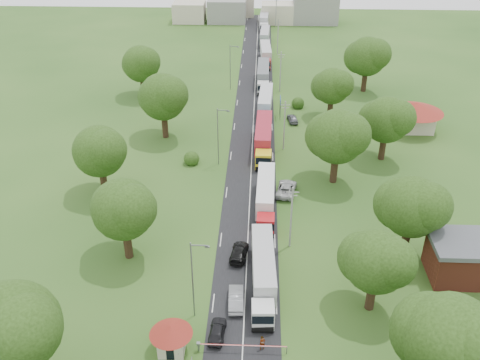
# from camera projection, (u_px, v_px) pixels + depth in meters

# --- Properties ---
(ground) EXTENTS (260.00, 260.00, 0.00)m
(ground) POSITION_uv_depth(u_px,v_px,m) (249.00, 215.00, 76.17)
(ground) COLOR #264B19
(ground) RESTS_ON ground
(road) EXTENTS (8.00, 200.00, 0.04)m
(road) POSITION_uv_depth(u_px,v_px,m) (252.00, 151.00, 93.42)
(road) COLOR black
(road) RESTS_ON ground
(boom_barrier) EXTENTS (9.22, 0.35, 1.18)m
(boom_barrier) POSITION_uv_depth(u_px,v_px,m) (229.00, 346.00, 54.22)
(boom_barrier) COLOR slate
(boom_barrier) RESTS_ON ground
(guard_booth) EXTENTS (4.40, 4.40, 3.45)m
(guard_booth) POSITION_uv_depth(u_px,v_px,m) (171.00, 335.00, 53.78)
(guard_booth) COLOR beige
(guard_booth) RESTS_ON ground
(info_sign) EXTENTS (0.12, 3.10, 4.10)m
(info_sign) POSITION_uv_depth(u_px,v_px,m) (280.00, 103.00, 104.64)
(info_sign) COLOR slate
(info_sign) RESTS_ON ground
(pole_1) EXTENTS (1.60, 0.24, 9.00)m
(pole_1) POSITION_uv_depth(u_px,v_px,m) (291.00, 216.00, 67.58)
(pole_1) COLOR gray
(pole_1) RESTS_ON ground
(pole_2) EXTENTS (1.60, 0.24, 9.00)m
(pole_2) POSITION_uv_depth(u_px,v_px,m) (284.00, 125.00, 91.71)
(pole_2) COLOR gray
(pole_2) RESTS_ON ground
(pole_3) EXTENTS (1.60, 0.24, 9.00)m
(pole_3) POSITION_uv_depth(u_px,v_px,m) (280.00, 71.00, 115.85)
(pole_3) COLOR gray
(pole_3) RESTS_ON ground
(pole_4) EXTENTS (1.60, 0.24, 9.00)m
(pole_4) POSITION_uv_depth(u_px,v_px,m) (278.00, 36.00, 139.99)
(pole_4) COLOR gray
(pole_4) RESTS_ON ground
(pole_5) EXTENTS (1.60, 0.24, 9.00)m
(pole_5) POSITION_uv_depth(u_px,v_px,m) (276.00, 11.00, 164.13)
(pole_5) COLOR gray
(pole_5) RESTS_ON ground
(lamp_0) EXTENTS (2.03, 0.22, 10.00)m
(lamp_0) POSITION_uv_depth(u_px,v_px,m) (194.00, 277.00, 56.32)
(lamp_0) COLOR slate
(lamp_0) RESTS_ON ground
(lamp_1) EXTENTS (2.03, 0.22, 10.00)m
(lamp_1) POSITION_uv_depth(u_px,v_px,m) (219.00, 134.00, 86.49)
(lamp_1) COLOR slate
(lamp_1) RESTS_ON ground
(lamp_2) EXTENTS (2.03, 0.22, 10.00)m
(lamp_2) POSITION_uv_depth(u_px,v_px,m) (231.00, 65.00, 116.66)
(lamp_2) COLOR slate
(lamp_2) RESTS_ON ground
(tree_1) EXTENTS (9.60, 9.60, 12.05)m
(tree_1) POSITION_uv_depth(u_px,v_px,m) (450.00, 339.00, 45.85)
(tree_1) COLOR #382616
(tree_1) RESTS_ON ground
(tree_2) EXTENTS (8.00, 8.00, 10.10)m
(tree_2) POSITION_uv_depth(u_px,v_px,m) (376.00, 261.00, 56.95)
(tree_2) COLOR #382616
(tree_2) RESTS_ON ground
(tree_3) EXTENTS (8.80, 8.80, 11.07)m
(tree_3) POSITION_uv_depth(u_px,v_px,m) (412.00, 206.00, 65.05)
(tree_3) COLOR #382616
(tree_3) RESTS_ON ground
(tree_4) EXTENTS (9.60, 9.60, 12.05)m
(tree_4) POSITION_uv_depth(u_px,v_px,m) (337.00, 136.00, 80.51)
(tree_4) COLOR #382616
(tree_4) RESTS_ON ground
(tree_5) EXTENTS (8.80, 8.80, 11.07)m
(tree_5) POSITION_uv_depth(u_px,v_px,m) (386.00, 119.00, 87.39)
(tree_5) COLOR #382616
(tree_5) RESTS_ON ground
(tree_6) EXTENTS (8.00, 8.00, 10.10)m
(tree_6) POSITION_uv_depth(u_px,v_px,m) (332.00, 86.00, 102.60)
(tree_6) COLOR #382616
(tree_6) RESTS_ON ground
(tree_7) EXTENTS (9.60, 9.60, 12.05)m
(tree_7) POSITION_uv_depth(u_px,v_px,m) (367.00, 56.00, 114.61)
(tree_7) COLOR #382616
(tree_7) RESTS_ON ground
(tree_9) EXTENTS (9.60, 9.60, 12.05)m
(tree_9) POSITION_uv_depth(u_px,v_px,m) (15.00, 326.00, 47.20)
(tree_9) COLOR #382616
(tree_9) RESTS_ON ground
(tree_10) EXTENTS (8.80, 8.80, 11.07)m
(tree_10) POSITION_uv_depth(u_px,v_px,m) (123.00, 208.00, 64.57)
(tree_10) COLOR #382616
(tree_10) RESTS_ON ground
(tree_11) EXTENTS (8.80, 8.80, 11.07)m
(tree_11) POSITION_uv_depth(u_px,v_px,m) (99.00, 151.00, 77.75)
(tree_11) COLOR #382616
(tree_11) RESTS_ON ground
(tree_12) EXTENTS (9.60, 9.60, 12.05)m
(tree_12) POSITION_uv_depth(u_px,v_px,m) (163.00, 96.00, 94.47)
(tree_12) COLOR #382616
(tree_12) RESTS_ON ground
(tree_13) EXTENTS (8.80, 8.80, 11.07)m
(tree_13) POSITION_uv_depth(u_px,v_px,m) (141.00, 64.00, 112.30)
(tree_13) COLOR #382616
(tree_13) RESTS_ON ground
(house_brick) EXTENTS (8.60, 6.60, 5.20)m
(house_brick) POSITION_uv_depth(u_px,v_px,m) (465.00, 258.00, 63.57)
(house_brick) COLOR maroon
(house_brick) RESTS_ON ground
(house_cream) EXTENTS (10.08, 10.08, 5.80)m
(house_cream) POSITION_uv_depth(u_px,v_px,m) (415.00, 112.00, 99.13)
(house_cream) COLOR beige
(house_cream) RESTS_ON ground
(distant_town) EXTENTS (52.00, 8.00, 8.00)m
(distant_town) POSITION_uv_depth(u_px,v_px,m) (260.00, 11.00, 169.22)
(distant_town) COLOR gray
(distant_town) RESTS_ON ground
(church) EXTENTS (5.00, 5.00, 12.30)m
(church) POSITION_uv_depth(u_px,v_px,m) (247.00, 0.00, 175.32)
(church) COLOR beige
(church) RESTS_ON ground
(truck_0) EXTENTS (3.01, 14.70, 4.06)m
(truck_0) POSITION_uv_depth(u_px,v_px,m) (263.00, 272.00, 62.21)
(truck_0) COLOR silver
(truck_0) RESTS_ON ground
(truck_1) EXTENTS (2.78, 14.36, 3.97)m
(truck_1) POSITION_uv_depth(u_px,v_px,m) (266.00, 196.00, 76.59)
(truck_1) COLOR red
(truck_1) RESTS_ON ground
(truck_2) EXTENTS (3.03, 15.74, 4.36)m
(truck_2) POSITION_uv_depth(u_px,v_px,m) (264.00, 138.00, 92.63)
(truck_2) COLOR yellow
(truck_2) RESTS_ON ground
(truck_3) EXTENTS (3.08, 14.56, 4.02)m
(truck_3) POSITION_uv_depth(u_px,v_px,m) (265.00, 104.00, 106.60)
(truck_3) COLOR #174E8B
(truck_3) RESTS_ON ground
(truck_4) EXTENTS (2.74, 14.91, 4.13)m
(truck_4) POSITION_uv_depth(u_px,v_px,m) (263.00, 75.00, 120.94)
(truck_4) COLOR silver
(truck_4) RESTS_ON ground
(truck_5) EXTENTS (2.96, 14.32, 3.96)m
(truck_5) POSITION_uv_depth(u_px,v_px,m) (266.00, 54.00, 134.87)
(truck_5) COLOR maroon
(truck_5) RESTS_ON ground
(truck_6) EXTENTS (2.79, 13.55, 3.75)m
(truck_6) POSITION_uv_depth(u_px,v_px,m) (265.00, 37.00, 148.93)
(truck_6) COLOR #25633B
(truck_6) RESTS_ON ground
(truck_7) EXTENTS (3.01, 14.83, 4.10)m
(truck_7) POSITION_uv_depth(u_px,v_px,m) (264.00, 20.00, 164.39)
(truck_7) COLOR silver
(truck_7) RESTS_ON ground
(car_lane_front) EXTENTS (1.90, 4.17, 1.39)m
(car_lane_front) POSITION_uv_depth(u_px,v_px,m) (217.00, 331.00, 56.22)
(car_lane_front) COLOR black
(car_lane_front) RESTS_ON ground
(car_lane_mid) EXTENTS (1.89, 4.82, 1.56)m
(car_lane_mid) POSITION_uv_depth(u_px,v_px,m) (236.00, 299.00, 60.30)
(car_lane_mid) COLOR gray
(car_lane_mid) RESTS_ON ground
(car_lane_rear) EXTENTS (2.63, 5.13, 1.43)m
(car_lane_rear) POSITION_uv_depth(u_px,v_px,m) (239.00, 252.00, 67.71)
(car_lane_rear) COLOR black
(car_lane_rear) RESTS_ON ground
(car_verge_near) EXTENTS (3.61, 6.16, 1.61)m
(car_verge_near) POSITION_uv_depth(u_px,v_px,m) (286.00, 189.00, 80.93)
(car_verge_near) COLOR #AFAFAF
(car_verge_near) RESTS_ON ground
(car_verge_far) EXTENTS (2.27, 4.38, 1.42)m
(car_verge_far) POSITION_uv_depth(u_px,v_px,m) (293.00, 119.00, 103.73)
(car_verge_far) COLOR #5B5D63
(car_verge_far) RESTS_ON ground
(pedestrian_near) EXTENTS (0.74, 0.64, 1.72)m
(pedestrian_near) POSITION_uv_depth(u_px,v_px,m) (262.00, 343.00, 54.55)
(pedestrian_near) COLOR gray
(pedestrian_near) RESTS_ON ground
(pedestrian_booth) EXTENTS (0.94, 1.02, 1.70)m
(pedestrian_booth) POSITION_uv_depth(u_px,v_px,m) (177.00, 352.00, 53.56)
(pedestrian_booth) COLOR gray
(pedestrian_booth) RESTS_ON ground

